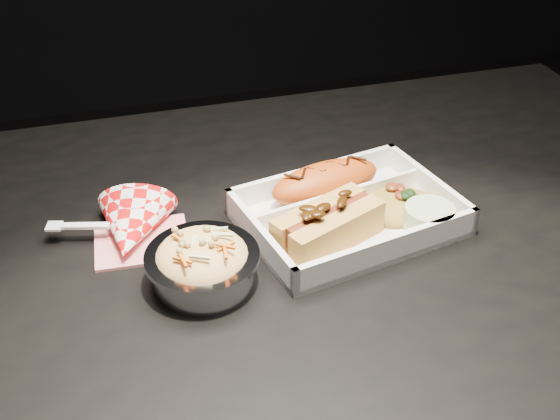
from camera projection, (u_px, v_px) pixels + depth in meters
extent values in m
cube|color=black|center=(292.00, 257.00, 0.84)|extent=(1.20, 0.80, 0.03)
cylinder|color=black|center=(494.00, 252.00, 1.45)|extent=(0.05, 0.05, 0.72)
cube|color=silver|center=(348.00, 222.00, 0.86)|extent=(0.28, 0.22, 0.01)
cube|color=silver|center=(314.00, 179.00, 0.92)|extent=(0.25, 0.06, 0.04)
cube|color=silver|center=(389.00, 251.00, 0.79)|extent=(0.25, 0.06, 0.04)
cube|color=silver|center=(260.00, 240.00, 0.81)|extent=(0.04, 0.18, 0.04)
cube|color=silver|center=(429.00, 188.00, 0.90)|extent=(0.04, 0.18, 0.04)
cube|color=silver|center=(338.00, 203.00, 0.87)|extent=(0.23, 0.05, 0.03)
ellipsoid|color=#B84812|center=(325.00, 181.00, 0.89)|extent=(0.16, 0.09, 0.05)
cube|color=#C79244|center=(338.00, 233.00, 0.80)|extent=(0.13, 0.07, 0.04)
cube|color=#C79244|center=(318.00, 220.00, 0.82)|extent=(0.13, 0.07, 0.04)
cylinder|color=maroon|center=(328.00, 220.00, 0.81)|extent=(0.12, 0.07, 0.03)
ellipsoid|color=#AD8832|center=(398.00, 199.00, 0.87)|extent=(0.11, 0.10, 0.03)
cylinder|color=#B1C797|center=(429.00, 218.00, 0.84)|extent=(0.06, 0.06, 0.03)
cylinder|color=silver|center=(203.00, 270.00, 0.76)|extent=(0.11, 0.11, 0.04)
cylinder|color=silver|center=(202.00, 256.00, 0.75)|extent=(0.12, 0.12, 0.01)
ellipsoid|color=beige|center=(202.00, 256.00, 0.75)|extent=(0.10, 0.10, 0.04)
cube|color=red|center=(142.00, 242.00, 0.83)|extent=(0.12, 0.10, 0.00)
cone|color=red|center=(131.00, 228.00, 0.83)|extent=(0.13, 0.13, 0.10)
cube|color=white|center=(84.00, 226.00, 0.83)|extent=(0.06, 0.03, 0.00)
cube|color=white|center=(54.00, 226.00, 0.83)|extent=(0.02, 0.02, 0.00)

